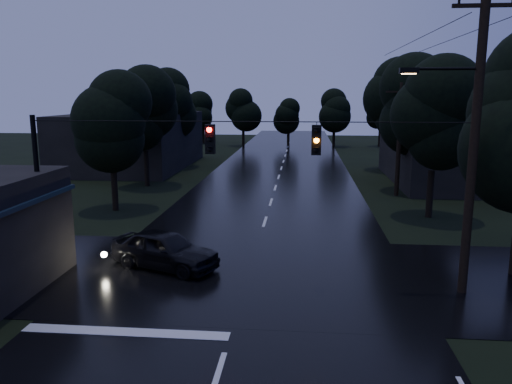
# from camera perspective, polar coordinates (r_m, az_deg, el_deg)

# --- Properties ---
(main_road) EXTENTS (12.00, 120.00, 0.02)m
(main_road) POSITION_cam_1_polar(r_m,az_deg,el_deg) (36.47, 2.22, 0.45)
(main_road) COLOR black
(main_road) RESTS_ON ground
(cross_street) EXTENTS (60.00, 9.00, 0.02)m
(cross_street) POSITION_cam_1_polar(r_m,az_deg,el_deg) (19.11, -0.84, -9.43)
(cross_street) COLOR black
(cross_street) RESTS_ON ground
(building_far_right) EXTENTS (10.00, 14.00, 4.40)m
(building_far_right) POSITION_cam_1_polar(r_m,az_deg,el_deg) (41.83, 22.14, 4.05)
(building_far_right) COLOR black
(building_far_right) RESTS_ON ground
(building_far_left) EXTENTS (10.00, 16.00, 5.00)m
(building_far_left) POSITION_cam_1_polar(r_m,az_deg,el_deg) (48.68, -13.84, 5.76)
(building_far_left) COLOR black
(building_far_left) RESTS_ON ground
(utility_pole_main) EXTENTS (3.50, 0.30, 10.00)m
(utility_pole_main) POSITION_cam_1_polar(r_m,az_deg,el_deg) (17.73, 23.40, 5.53)
(utility_pole_main) COLOR black
(utility_pole_main) RESTS_ON ground
(utility_pole_far) EXTENTS (2.00, 0.30, 7.50)m
(utility_pole_far) POSITION_cam_1_polar(r_m,az_deg,el_deg) (34.51, 16.05, 5.93)
(utility_pole_far) COLOR black
(utility_pole_far) RESTS_ON ground
(anchor_pole_left) EXTENTS (0.18, 0.18, 6.00)m
(anchor_pole_left) POSITION_cam_1_polar(r_m,az_deg,el_deg) (19.63, -23.53, -0.71)
(anchor_pole_left) COLOR black
(anchor_pole_left) RESTS_ON ground
(span_signals) EXTENTS (15.00, 0.37, 1.12)m
(span_signals) POSITION_cam_1_polar(r_m,az_deg,el_deg) (16.91, 0.63, 6.16)
(span_signals) COLOR black
(span_signals) RESTS_ON ground
(tree_left_a) EXTENTS (3.92, 3.92, 8.26)m
(tree_left_a) POSITION_cam_1_polar(r_m,az_deg,el_deg) (29.92, -16.26, 7.82)
(tree_left_a) COLOR black
(tree_left_a) RESTS_ON ground
(tree_left_b) EXTENTS (4.20, 4.20, 8.85)m
(tree_left_b) POSITION_cam_1_polar(r_m,az_deg,el_deg) (37.64, -12.66, 9.13)
(tree_left_b) COLOR black
(tree_left_b) RESTS_ON ground
(tree_left_c) EXTENTS (4.48, 4.48, 9.44)m
(tree_left_c) POSITION_cam_1_polar(r_m,az_deg,el_deg) (47.40, -9.63, 10.02)
(tree_left_c) COLOR black
(tree_left_c) RESTS_ON ground
(tree_right_a) EXTENTS (4.20, 4.20, 8.85)m
(tree_right_a) POSITION_cam_1_polar(r_m,az_deg,el_deg) (28.70, 19.80, 8.25)
(tree_right_a) COLOR black
(tree_right_a) RESTS_ON ground
(tree_right_b) EXTENTS (4.48, 4.48, 9.44)m
(tree_right_b) POSITION_cam_1_polar(r_m,az_deg,el_deg) (36.62, 17.68, 9.42)
(tree_right_b) COLOR black
(tree_right_b) RESTS_ON ground
(tree_right_c) EXTENTS (4.76, 4.76, 10.03)m
(tree_right_c) POSITION_cam_1_polar(r_m,az_deg,el_deg) (46.54, 15.84, 10.21)
(tree_right_c) COLOR black
(tree_right_c) RESTS_ON ground
(car) EXTENTS (4.77, 3.31, 1.51)m
(car) POSITION_cam_1_polar(r_m,az_deg,el_deg) (19.92, -10.38, -6.47)
(car) COLOR black
(car) RESTS_ON ground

